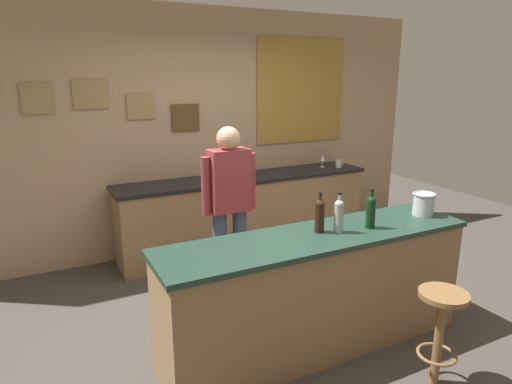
% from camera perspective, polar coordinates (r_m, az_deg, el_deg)
% --- Properties ---
extents(ground_plane, '(10.00, 10.00, 0.00)m').
position_cam_1_polar(ground_plane, '(3.98, 4.13, -16.18)').
color(ground_plane, '#423D38').
extents(back_wall, '(6.00, 0.09, 2.80)m').
position_cam_1_polar(back_wall, '(5.29, -6.78, 7.91)').
color(back_wall, tan).
rests_on(back_wall, ground_plane).
extents(bar_counter, '(2.44, 0.60, 0.92)m').
position_cam_1_polar(bar_counter, '(3.46, 7.77, -12.57)').
color(bar_counter, olive).
rests_on(bar_counter, ground_plane).
extents(side_counter, '(3.07, 0.56, 0.90)m').
position_cam_1_polar(side_counter, '(5.30, -1.27, -2.69)').
color(side_counter, olive).
rests_on(side_counter, ground_plane).
extents(bartender, '(0.52, 0.21, 1.62)m').
position_cam_1_polar(bartender, '(3.99, -3.46, -1.35)').
color(bartender, '#384766').
rests_on(bartender, ground_plane).
extents(bar_stool, '(0.32, 0.32, 0.68)m').
position_cam_1_polar(bar_stool, '(3.29, 22.67, -15.27)').
color(bar_stool, brown).
rests_on(bar_stool, ground_plane).
extents(wine_bottle_a, '(0.07, 0.07, 0.31)m').
position_cam_1_polar(wine_bottle_a, '(3.28, 8.21, -2.89)').
color(wine_bottle_a, black).
rests_on(wine_bottle_a, bar_counter).
extents(wine_bottle_b, '(0.07, 0.07, 0.31)m').
position_cam_1_polar(wine_bottle_b, '(3.30, 10.64, -2.89)').
color(wine_bottle_b, '#999E99').
rests_on(wine_bottle_b, bar_counter).
extents(wine_bottle_c, '(0.07, 0.07, 0.31)m').
position_cam_1_polar(wine_bottle_c, '(3.45, 14.58, -2.34)').
color(wine_bottle_c, black).
rests_on(wine_bottle_c, bar_counter).
extents(ice_bucket, '(0.19, 0.19, 0.19)m').
position_cam_1_polar(ice_bucket, '(3.91, 20.80, -1.40)').
color(ice_bucket, '#B7BABF').
rests_on(ice_bucket, bar_counter).
extents(wine_glass_a, '(0.07, 0.07, 0.16)m').
position_cam_1_polar(wine_glass_a, '(5.03, -3.74, 2.91)').
color(wine_glass_a, silver).
rests_on(wine_glass_a, side_counter).
extents(wine_glass_b, '(0.07, 0.07, 0.16)m').
position_cam_1_polar(wine_glass_b, '(5.15, -2.83, 3.19)').
color(wine_glass_b, silver).
rests_on(wine_glass_b, side_counter).
extents(wine_glass_c, '(0.07, 0.07, 0.16)m').
position_cam_1_polar(wine_glass_c, '(5.76, 8.59, 4.29)').
color(wine_glass_c, silver).
rests_on(wine_glass_c, side_counter).
extents(coffee_mug, '(0.12, 0.08, 0.09)m').
position_cam_1_polar(coffee_mug, '(5.78, 10.64, 3.61)').
color(coffee_mug, silver).
rests_on(coffee_mug, side_counter).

